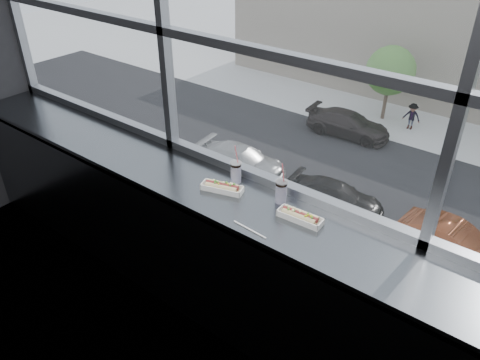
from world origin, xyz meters
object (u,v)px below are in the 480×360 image
Objects in this scene: soda_cup_right at (281,190)px; wrapper at (210,184)px; car_near_a at (242,156)px; pedestrian_a at (412,114)px; loose_straw at (250,229)px; hotdog_tray_right at (300,216)px; car_far_a at (349,120)px; car_near_b at (337,193)px; car_near_c at (454,236)px; tree_left at (390,71)px; soda_cup_left at (236,171)px; hotdog_tray_left at (222,187)px.

wrapper is (-0.49, -0.13, -0.08)m from soda_cup_right.
pedestrian_a is (5.48, 11.51, 0.06)m from car_near_a.
wrapper is at bearing -164.66° from soda_cup_right.
loose_straw is at bearing -86.66° from soda_cup_right.
loose_straw is (0.02, -0.36, -0.08)m from soda_cup_right.
hotdog_tray_right is 28.56m from car_far_a.
hotdog_tray_right is 20.88m from car_near_b.
tree_left is (-8.32, 12.00, 2.43)m from car_near_c.
soda_cup_left is at bearing 166.49° from hotdog_tray_right.
soda_cup_right is at bearing 97.05° from loose_straw.
loose_straw is at bearing -170.59° from car_near_c.
car_near_a is (-12.75, 16.13, -11.11)m from soda_cup_right.
tree_left is at bearing 107.81° from soda_cup_left.
wrapper is 0.02× the size of tree_left.
tree_left is (-9.44, 28.50, -8.59)m from loose_straw.
soda_cup_right is at bearing 15.34° from wrapper.
tree_left is (-8.93, 28.27, -8.60)m from wrapper.
car_near_c is (-0.61, 16.27, -11.03)m from wrapper.
tree_left is at bearing 108.51° from soda_cup_right.
car_near_a is (-12.37, 16.27, -11.05)m from hotdog_tray_left.
hotdog_tray_right reaches higher than car_near_a.
tree_left is (-9.62, 28.23, -8.62)m from hotdog_tray_right.
car_near_c is 2.80× the size of pedestrian_a.
soda_cup_left is 23.16m from car_near_a.
loose_straw is 28.71m from car_far_a.
soda_cup_right is 30.91m from tree_left.
hotdog_tray_left is 23.23m from car_near_a.
car_far_a is at bearing 17.22° from car_near_b.
soda_cup_right is 0.37m from loose_straw.
wrapper is at bearing -72.47° from tree_left.
wrapper is at bearing -148.78° from car_near_a.
car_near_c is at bearing 97.59° from loose_straw.
hotdog_tray_left is at bearing -171.95° from car_near_c.
hotdog_tray_right is 0.05× the size of car_near_b.
car_near_b is at bearing 111.68° from soda_cup_left.
car_near_c is 5.69m from car_near_b.
hotdog_tray_left is 0.05× the size of car_near_a.
soda_cup_left is 30.55m from pedestrian_a.
soda_cup_right is 30.65m from pedestrian_a.
soda_cup_right is at bearing 2.31° from hotdog_tray_left.
hotdog_tray_right is 0.70m from wrapper.
soda_cup_left reaches higher than hotdog_tray_left.
loose_straw is (-0.18, -0.27, -0.02)m from hotdog_tray_right.
car_far_a is 4.72m from tree_left.
soda_cup_right reaches higher than pedestrian_a.
soda_cup_right reaches higher than hotdog_tray_right.
loose_straw is at bearing -161.17° from car_far_a.
pedestrian_a is 3.24m from tree_left.
soda_cup_left reaches higher than wrapper.
loose_straw reaches higher than car_near_c.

